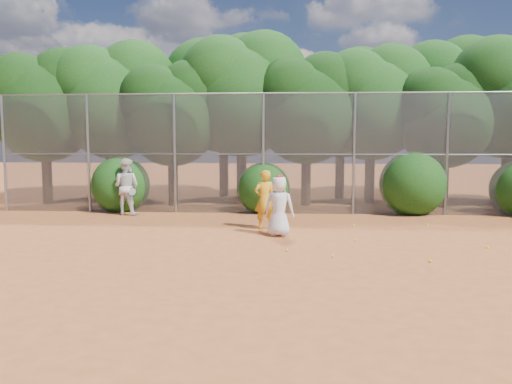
{
  "coord_description": "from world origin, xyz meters",
  "views": [
    {
      "loc": [
        -0.1,
        -10.66,
        2.52
      ],
      "look_at": [
        -1.0,
        2.5,
        1.1
      ],
      "focal_mm": 35.0,
      "sensor_mm": 36.0,
      "label": 1
    }
  ],
  "objects": [
    {
      "name": "ball_2",
      "position": [
        2.76,
        -0.5,
        0.03
      ],
      "size": [
        0.07,
        0.07,
        0.07
      ],
      "primitive_type": "sphere",
      "color": "#DCF12B",
      "rests_on": "ground"
    },
    {
      "name": "ball_3",
      "position": [
        4.45,
        0.94,
        0.03
      ],
      "size": [
        0.07,
        0.07,
        0.07
      ],
      "primitive_type": "sphere",
      "color": "#DCF12B",
      "rests_on": "ground"
    },
    {
      "name": "tree_12",
      "position": [
        6.56,
        11.24,
        4.51
      ],
      "size": [
        5.02,
        4.37,
        6.88
      ],
      "color": "black",
      "rests_on": "ground"
    },
    {
      "name": "bush_0",
      "position": [
        -6.0,
        6.3,
        1.0
      ],
      "size": [
        2.0,
        2.0,
        2.0
      ],
      "primitive_type": "sphere",
      "color": "#133F0F",
      "rests_on": "ground"
    },
    {
      "name": "ball_0",
      "position": [
        1.51,
        1.55,
        0.03
      ],
      "size": [
        0.07,
        0.07,
        0.07
      ],
      "primitive_type": "sphere",
      "color": "#DCF12B",
      "rests_on": "ground"
    },
    {
      "name": "tree_0",
      "position": [
        -9.44,
        8.04,
        3.93
      ],
      "size": [
        4.38,
        3.81,
        6.0
      ],
      "color": "black",
      "rests_on": "ground"
    },
    {
      "name": "player_yellow",
      "position": [
        -0.8,
        3.07,
        0.83
      ],
      "size": [
        0.85,
        0.6,
        1.65
      ],
      "rotation": [
        0.0,
        0.0,
        3.55
      ],
      "color": "orange",
      "rests_on": "ground"
    },
    {
      "name": "ground",
      "position": [
        0.0,
        0.0,
        0.0
      ],
      "size": [
        80.0,
        80.0,
        0.0
      ],
      "primitive_type": "plane",
      "color": "#A95426",
      "rests_on": "ground"
    },
    {
      "name": "tree_3",
      "position": [
        -1.94,
        8.84,
        4.4
      ],
      "size": [
        4.89,
        4.26,
        6.7
      ],
      "color": "black",
      "rests_on": "ground"
    },
    {
      "name": "tree_5",
      "position": [
        3.06,
        9.04,
        4.05
      ],
      "size": [
        4.51,
        3.92,
        6.17
      ],
      "color": "black",
      "rests_on": "ground"
    },
    {
      "name": "player_teen",
      "position": [
        -0.37,
        2.08,
        0.79
      ],
      "size": [
        0.85,
        0.64,
        1.59
      ],
      "rotation": [
        0.0,
        0.0,
        2.94
      ],
      "color": "white",
      "rests_on": "ground"
    },
    {
      "name": "ball_4",
      "position": [
        0.81,
        -0.2,
        0.03
      ],
      "size": [
        0.07,
        0.07,
        0.07
      ],
      "primitive_type": "sphere",
      "color": "#DCF12B",
      "rests_on": "ground"
    },
    {
      "name": "tree_4",
      "position": [
        0.55,
        8.24,
        3.76
      ],
      "size": [
        4.19,
        3.64,
        5.73
      ],
      "color": "black",
      "rests_on": "ground"
    },
    {
      "name": "tree_7",
      "position": [
        8.06,
        8.64,
        4.28
      ],
      "size": [
        4.77,
        4.14,
        6.53
      ],
      "color": "black",
      "rests_on": "ground"
    },
    {
      "name": "player_white",
      "position": [
        -5.5,
        5.4,
        0.93
      ],
      "size": [
        1.02,
        0.86,
        1.86
      ],
      "rotation": [
        0.0,
        0.0,
        2.96
      ],
      "color": "silver",
      "rests_on": "ground"
    },
    {
      "name": "tree_10",
      "position": [
        -2.93,
        11.05,
        4.63
      ],
      "size": [
        5.15,
        4.48,
        7.06
      ],
      "color": "black",
      "rests_on": "ground"
    },
    {
      "name": "fence_back",
      "position": [
        -0.12,
        6.0,
        2.05
      ],
      "size": [
        20.05,
        0.09,
        4.03
      ],
      "color": "gray",
      "rests_on": "ground"
    },
    {
      "name": "tree_2",
      "position": [
        -4.45,
        7.83,
        3.58
      ],
      "size": [
        3.99,
        3.47,
        5.47
      ],
      "color": "black",
      "rests_on": "ground"
    },
    {
      "name": "ball_5",
      "position": [
        3.88,
        3.9,
        0.03
      ],
      "size": [
        0.07,
        0.07,
        0.07
      ],
      "primitive_type": "sphere",
      "color": "#DCF12B",
      "rests_on": "ground"
    },
    {
      "name": "bush_2",
      "position": [
        4.0,
        6.3,
        1.1
      ],
      "size": [
        2.2,
        2.2,
        2.2
      ],
      "primitive_type": "sphere",
      "color": "#133F0F",
      "rests_on": "ground"
    },
    {
      "name": "tree_11",
      "position": [
        2.06,
        10.64,
        4.16
      ],
      "size": [
        4.64,
        4.03,
        6.35
      ],
      "color": "black",
      "rests_on": "ground"
    },
    {
      "name": "ball_1",
      "position": [
        1.74,
        3.6,
        0.03
      ],
      "size": [
        0.07,
        0.07,
        0.07
      ],
      "primitive_type": "sphere",
      "color": "#DCF12B",
      "rests_on": "ground"
    },
    {
      "name": "ball_6",
      "position": [
        -0.16,
        0.29,
        0.03
      ],
      "size": [
        0.07,
        0.07,
        0.07
      ],
      "primitive_type": "sphere",
      "color": "#DCF12B",
      "rests_on": "ground"
    },
    {
      "name": "bush_1",
      "position": [
        -1.0,
        6.3,
        0.9
      ],
      "size": [
        1.8,
        1.8,
        1.8
      ],
      "primitive_type": "sphere",
      "color": "#133F0F",
      "rests_on": "ground"
    },
    {
      "name": "tree_6",
      "position": [
        5.55,
        8.03,
        3.47
      ],
      "size": [
        3.86,
        3.36,
        5.29
      ],
      "color": "black",
      "rests_on": "ground"
    },
    {
      "name": "tree_1",
      "position": [
        -6.94,
        8.54,
        4.16
      ],
      "size": [
        4.64,
        4.03,
        6.35
      ],
      "color": "black",
      "rests_on": "ground"
    },
    {
      "name": "tree_9",
      "position": [
        -7.94,
        10.84,
        4.34
      ],
      "size": [
        4.83,
        4.2,
        6.62
      ],
      "color": "black",
      "rests_on": "ground"
    }
  ]
}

